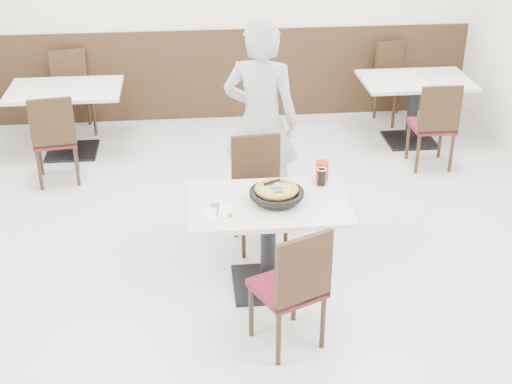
{
  "coord_description": "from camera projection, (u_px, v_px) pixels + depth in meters",
  "views": [
    {
      "loc": [
        -0.5,
        -4.89,
        3.24
      ],
      "look_at": [
        -0.04,
        -0.3,
        0.87
      ],
      "focal_mm": 50.0,
      "sensor_mm": 36.0,
      "label": 1
    }
  ],
  "objects": [
    {
      "name": "bg_chair_left_far",
      "position": [
        73.0,
        94.0,
        8.27
      ],
      "size": [
        0.52,
        0.52,
        0.95
      ],
      "primitive_type": null,
      "rotation": [
        0.0,
        0.0,
        3.44
      ],
      "color": "black",
      "rests_on": "floor"
    },
    {
      "name": "wainscot_back",
      "position": [
        228.0,
        74.0,
        8.68
      ],
      "size": [
        5.9,
        0.03,
        1.1
      ],
      "primitive_type": "cube",
      "color": "black",
      "rests_on": "floor"
    },
    {
      "name": "floor",
      "position": [
        257.0,
        269.0,
        5.85
      ],
      "size": [
        7.0,
        7.0,
        0.0
      ],
      "primitive_type": "plane",
      "color": "#A7A7A2",
      "rests_on": "ground"
    },
    {
      "name": "bg_chair_right_near",
      "position": [
        432.0,
        124.0,
        7.44
      ],
      "size": [
        0.42,
        0.42,
        0.95
      ],
      "primitive_type": null,
      "rotation": [
        0.0,
        0.0,
        -0.01
      ],
      "color": "black",
      "rests_on": "floor"
    },
    {
      "name": "bg_chair_right_far",
      "position": [
        398.0,
        83.0,
        8.61
      ],
      "size": [
        0.55,
        0.55,
        0.95
      ],
      "primitive_type": null,
      "rotation": [
        0.0,
        0.0,
        3.54
      ],
      "color": "black",
      "rests_on": "floor"
    },
    {
      "name": "bg_table_left",
      "position": [
        69.0,
        121.0,
        7.78
      ],
      "size": [
        1.23,
        0.84,
        0.75
      ],
      "primitive_type": null,
      "rotation": [
        0.0,
        0.0,
        -0.03
      ],
      "color": "silver",
      "rests_on": "floor"
    },
    {
      "name": "pizza_pan",
      "position": [
        277.0,
        197.0,
        5.29
      ],
      "size": [
        0.36,
        0.36,
        0.01
      ],
      "primitive_type": "cylinder",
      "rotation": [
        0.0,
        0.0,
        0.06
      ],
      "color": "black",
      "rests_on": "trivet"
    },
    {
      "name": "bg_chair_left_near",
      "position": [
        55.0,
        137.0,
        7.12
      ],
      "size": [
        0.48,
        0.48,
        0.95
      ],
      "primitive_type": null,
      "rotation": [
        0.0,
        0.0,
        0.15
      ],
      "color": "black",
      "rests_on": "floor"
    },
    {
      "name": "fork",
      "position": [
        218.0,
        210.0,
        5.15
      ],
      "size": [
        0.03,
        0.15,
        0.0
      ],
      "primitive_type": "cube",
      "rotation": [
        0.0,
        0.0,
        -0.14
      ],
      "color": "silver",
      "rests_on": "side_plate"
    },
    {
      "name": "main_table",
      "position": [
        268.0,
        245.0,
        5.48
      ],
      "size": [
        1.25,
        0.88,
        0.75
      ],
      "primitive_type": null,
      "rotation": [
        0.0,
        0.0,
        0.06
      ],
      "color": "silver",
      "rests_on": "floor"
    },
    {
      "name": "pizza_server",
      "position": [
        277.0,
        189.0,
        5.29
      ],
      "size": [
        0.09,
        0.1,
        0.0
      ],
      "primitive_type": "cube",
      "rotation": [
        0.0,
        0.0,
        0.24
      ],
      "color": "silver",
      "rests_on": "pizza"
    },
    {
      "name": "chair_far",
      "position": [
        260.0,
        196.0,
        5.99
      ],
      "size": [
        0.46,
        0.46,
        0.95
      ],
      "primitive_type": null,
      "rotation": [
        0.0,
        0.0,
        3.25
      ],
      "color": "black",
      "rests_on": "floor"
    },
    {
      "name": "chair_near",
      "position": [
        287.0,
        285.0,
        4.82
      ],
      "size": [
        0.56,
        0.56,
        0.95
      ],
      "primitive_type": null,
      "rotation": [
        0.0,
        0.0,
        0.43
      ],
      "color": "black",
      "rests_on": "floor"
    },
    {
      "name": "napkin",
      "position": [
        218.0,
        212.0,
        5.16
      ],
      "size": [
        0.21,
        0.21,
        0.0
      ],
      "primitive_type": "cube",
      "rotation": [
        0.0,
        0.0,
        0.2
      ],
      "color": "white",
      "rests_on": "main_table"
    },
    {
      "name": "red_cup",
      "position": [
        322.0,
        171.0,
        5.6
      ],
      "size": [
        0.11,
        0.11,
        0.16
      ],
      "primitive_type": "cylinder",
      "rotation": [
        0.0,
        0.0,
        0.06
      ],
      "color": "red",
      "rests_on": "main_table"
    },
    {
      "name": "pizza",
      "position": [
        276.0,
        191.0,
        5.33
      ],
      "size": [
        0.31,
        0.31,
        0.02
      ],
      "primitive_type": "cylinder",
      "rotation": [
        0.0,
        0.0,
        0.06
      ],
      "color": "#BE8637",
      "rests_on": "pizza_pan"
    },
    {
      "name": "wall_back",
      "position": [
        227.0,
        4.0,
        8.31
      ],
      "size": [
        6.0,
        0.04,
        2.8
      ],
      "primitive_type": "cube",
      "color": "beige",
      "rests_on": "floor"
    },
    {
      "name": "diner_person",
      "position": [
        261.0,
        122.0,
        6.28
      ],
      "size": [
        0.78,
        0.63,
        1.84
      ],
      "primitive_type": "imported",
      "rotation": [
        0.0,
        0.0,
        2.82
      ],
      "color": "#A4A5A9",
      "rests_on": "floor"
    },
    {
      "name": "bg_table_right",
      "position": [
        413.0,
        111.0,
        8.07
      ],
      "size": [
        1.26,
        0.89,
        0.75
      ],
      "primitive_type": null,
      "rotation": [
        0.0,
        0.0,
        0.08
      ],
      "color": "silver",
      "rests_on": "floor"
    },
    {
      "name": "cola_glass",
      "position": [
        321.0,
        177.0,
        5.53
      ],
      "size": [
        0.07,
        0.07,
        0.13
      ],
      "primitive_type": "cylinder",
      "rotation": [
        0.0,
        0.0,
        0.06
      ],
      "color": "black",
      "rests_on": "main_table"
    },
    {
      "name": "trivet",
      "position": [
        283.0,
        196.0,
        5.35
      ],
      "size": [
        0.14,
        0.14,
        0.04
      ],
      "primitive_type": "cylinder",
      "rotation": [
        0.0,
        0.0,
        0.06
      ],
      "color": "black",
      "rests_on": "main_table"
    },
    {
      "name": "side_plate",
      "position": [
        222.0,
        210.0,
        5.18
      ],
      "size": [
        0.19,
        0.19,
        0.01
      ],
      "primitive_type": "cylinder",
      "rotation": [
        0.0,
        0.0,
        0.06
      ],
      "color": "white",
      "rests_on": "napkin"
    }
  ]
}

